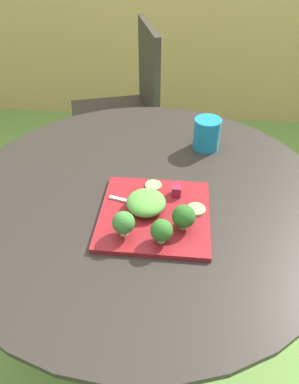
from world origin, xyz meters
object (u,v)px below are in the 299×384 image
Objects in this scene: salad_plate at (155,214)px; drinking_glass at (207,135)px; fork at (140,204)px; patio_chair at (129,100)px.

salad_plate is 0.39m from drinking_glass.
drinking_glass reaches higher than fork.
drinking_glass is 0.69× the size of fork.
patio_chair is 8.57× the size of drinking_glass.
fork is at bearing 147.93° from salad_plate.
patio_chair reaches higher than fork.
fork reaches higher than salad_plate.
patio_chair reaches higher than drinking_glass.
fork is (-0.18, -0.34, -0.03)m from drinking_glass.
patio_chair reaches higher than salad_plate.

